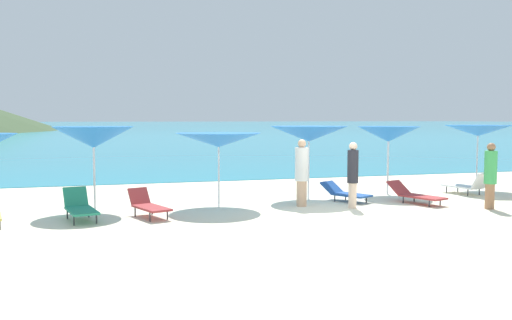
% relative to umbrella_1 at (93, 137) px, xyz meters
% --- Properties ---
extents(ground_plane, '(50.00, 100.00, 0.30)m').
position_rel_umbrella_1_xyz_m(ground_plane, '(6.11, 8.07, -2.05)').
color(ground_plane, beige).
extents(ocean_water, '(650.00, 440.00, 0.02)m').
position_rel_umbrella_1_xyz_m(ocean_water, '(6.11, 225.59, -1.89)').
color(ocean_water, teal).
rests_on(ocean_water, ground_plane).
extents(umbrella_1, '(2.20, 2.20, 2.18)m').
position_rel_umbrella_1_xyz_m(umbrella_1, '(0.00, 0.00, 0.00)').
color(umbrella_1, silver).
rests_on(umbrella_1, ground_plane).
extents(umbrella_2, '(2.37, 2.37, 2.00)m').
position_rel_umbrella_1_xyz_m(umbrella_2, '(3.23, -0.21, -0.10)').
color(umbrella_2, silver).
rests_on(umbrella_2, ground_plane).
extents(umbrella_3, '(2.55, 2.55, 2.16)m').
position_rel_umbrella_1_xyz_m(umbrella_3, '(6.10, 0.43, 0.03)').
color(umbrella_3, silver).
rests_on(umbrella_3, ground_plane).
extents(umbrella_4, '(2.02, 2.02, 2.14)m').
position_rel_umbrella_1_xyz_m(umbrella_4, '(8.88, 0.64, -0.01)').
color(umbrella_4, silver).
rests_on(umbrella_4, ground_plane).
extents(umbrella_5, '(2.25, 2.25, 2.17)m').
position_rel_umbrella_1_xyz_m(umbrella_5, '(12.28, 0.73, 0.08)').
color(umbrella_5, silver).
rests_on(umbrella_5, ground_plane).
extents(lounge_chair_1, '(1.11, 1.79, 0.58)m').
position_rel_umbrella_1_xyz_m(lounge_chair_1, '(8.66, -1.26, -1.64)').
color(lounge_chair_1, '#A53333').
rests_on(lounge_chair_1, ground_plane).
extents(lounge_chair_2, '(0.89, 1.57, 0.74)m').
position_rel_umbrella_1_xyz_m(lounge_chair_2, '(11.23, -0.17, -1.60)').
color(lounge_chair_2, white).
rests_on(lounge_chair_2, ground_plane).
extents(lounge_chair_4, '(1.21, 1.59, 0.53)m').
position_rel_umbrella_1_xyz_m(lounge_chair_4, '(6.94, -0.34, -1.65)').
color(lounge_chair_4, '#1E478C').
rests_on(lounge_chair_4, ground_plane).
extents(lounge_chair_5, '(0.87, 1.65, 0.71)m').
position_rel_umbrella_1_xyz_m(lounge_chair_5, '(-0.33, -1.23, -1.59)').
color(lounge_chair_5, '#268C66').
rests_on(lounge_chair_5, ground_plane).
extents(lounge_chair_6, '(0.98, 1.54, 0.66)m').
position_rel_umbrella_1_xyz_m(lounge_chair_6, '(1.24, -1.29, -1.61)').
color(lounge_chair_6, '#A53333').
rests_on(lounge_chair_6, ground_plane).
extents(beachgoer_0, '(0.37, 0.37, 1.82)m').
position_rel_umbrella_1_xyz_m(beachgoer_0, '(5.40, -0.81, -0.94)').
color(beachgoer_0, '#DBAA84').
rests_on(beachgoer_0, ground_plane).
extents(beachgoer_3, '(0.32, 0.32, 1.75)m').
position_rel_umbrella_1_xyz_m(beachgoer_3, '(10.00, -2.65, -0.97)').
color(beachgoer_3, '#A3704C').
rests_on(beachgoer_3, ground_plane).
extents(beachgoer_4, '(0.29, 0.29, 1.76)m').
position_rel_umbrella_1_xyz_m(beachgoer_4, '(6.59, -1.49, -0.95)').
color(beachgoer_4, beige).
rests_on(beachgoer_4, ground_plane).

